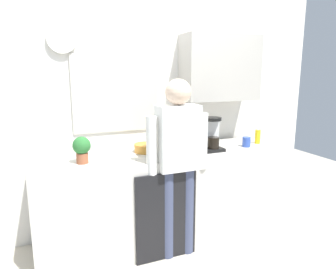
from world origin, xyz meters
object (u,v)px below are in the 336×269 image
at_px(bottle_olive_oil, 164,141).
at_px(bottle_dark_sauce, 179,147).
at_px(person_at_sink, 178,155).
at_px(mixing_bowl, 146,148).
at_px(dish_soap, 258,136).
at_px(potted_plant, 82,148).
at_px(storage_canister, 191,144).
at_px(bottle_green_wine, 159,142).
at_px(coffee_maker, 211,135).
at_px(cup_blue_mug, 246,142).

xyz_separation_m(bottle_olive_oil, bottle_dark_sauce, (0.09, -0.15, -0.04)).
bearing_deg(person_at_sink, mixing_bowl, 108.87).
bearing_deg(mixing_bowl, bottle_dark_sauce, -49.32).
height_order(mixing_bowl, dish_soap, dish_soap).
xyz_separation_m(potted_plant, storage_canister, (1.00, -0.05, -0.05)).
relative_size(bottle_green_wine, mixing_bowl, 1.36).
distance_m(bottle_dark_sauce, potted_plant, 0.85).
distance_m(coffee_maker, bottle_dark_sauce, 0.41).
relative_size(bottle_olive_oil, cup_blue_mug, 2.50).
xyz_separation_m(cup_blue_mug, storage_canister, (-0.64, -0.01, 0.03)).
height_order(mixing_bowl, storage_canister, storage_canister).
relative_size(mixing_bowl, dish_soap, 1.22).
height_order(bottle_dark_sauce, potted_plant, potted_plant).
distance_m(bottle_olive_oil, bottle_dark_sauce, 0.17).
bearing_deg(bottle_green_wine, person_at_sink, -49.95).
height_order(bottle_dark_sauce, storage_canister, bottle_dark_sauce).
xyz_separation_m(bottle_green_wine, cup_blue_mug, (0.98, 0.06, -0.10)).
bearing_deg(bottle_olive_oil, cup_blue_mug, -4.92).
xyz_separation_m(bottle_olive_oil, potted_plant, (-0.76, -0.03, 0.01)).
distance_m(bottle_olive_oil, storage_canister, 0.26).
height_order(potted_plant, person_at_sink, person_at_sink).
bearing_deg(person_at_sink, storage_canister, 36.63).
relative_size(bottle_green_wine, dish_soap, 1.67).
height_order(bottle_olive_oil, dish_soap, bottle_olive_oil).
bearing_deg(potted_plant, person_at_sink, -17.26).
height_order(cup_blue_mug, mixing_bowl, cup_blue_mug).
bearing_deg(storage_canister, person_at_sink, -139.68).
bearing_deg(coffee_maker, person_at_sink, -153.75).
xyz_separation_m(dish_soap, storage_canister, (-0.84, -0.09, 0.01)).
bearing_deg(storage_canister, dish_soap, 5.86).
relative_size(coffee_maker, cup_blue_mug, 3.30).
xyz_separation_m(coffee_maker, storage_canister, (-0.23, -0.03, -0.06)).
relative_size(bottle_olive_oil, dish_soap, 1.39).
distance_m(bottle_green_wine, potted_plant, 0.67).
distance_m(bottle_dark_sauce, person_at_sink, 0.15).
height_order(bottle_green_wine, bottle_olive_oil, bottle_green_wine).
height_order(dish_soap, person_at_sink, person_at_sink).
relative_size(coffee_maker, bottle_green_wine, 1.10).
bearing_deg(potted_plant, dish_soap, 1.09).
xyz_separation_m(mixing_bowl, person_at_sink, (0.16, -0.39, 0.01)).
xyz_separation_m(storage_canister, person_at_sink, (-0.22, -0.19, -0.03)).
bearing_deg(bottle_green_wine, coffee_maker, 8.32).
height_order(bottle_green_wine, storage_canister, bottle_green_wine).
distance_m(bottle_green_wine, storage_canister, 0.35).
distance_m(cup_blue_mug, dish_soap, 0.22).
distance_m(potted_plant, person_at_sink, 0.82).
height_order(bottle_green_wine, person_at_sink, person_at_sink).
bearing_deg(bottle_dark_sauce, dish_soap, 8.43).
bearing_deg(storage_canister, bottle_olive_oil, 160.85).
relative_size(coffee_maker, person_at_sink, 0.21).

